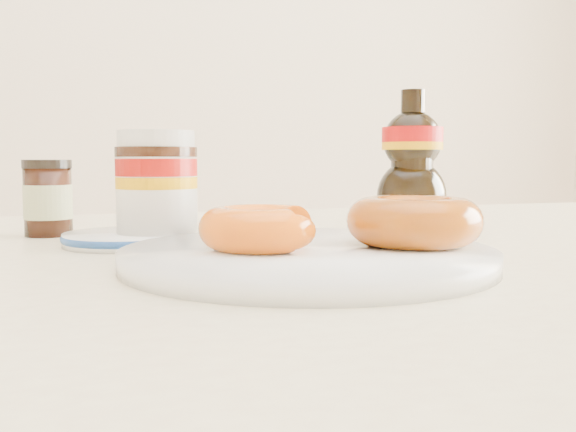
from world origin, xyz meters
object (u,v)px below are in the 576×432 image
object	(u,v)px
dining_table	(343,330)
donut_bitten	(260,228)
nutella_jar	(157,184)
donut_whole	(414,221)
syrup_bottle	(412,161)
blue_rim_saucer	(127,238)
plate	(308,256)
dark_jar	(48,199)

from	to	relation	value
dining_table	donut_bitten	world-z (taller)	donut_bitten
donut_bitten	nutella_jar	world-z (taller)	nutella_jar
donut_bitten	donut_whole	size ratio (longest dim) A/B	0.86
nutella_jar	syrup_bottle	xyz separation A→B (m)	(0.30, 0.04, 0.02)
nutella_jar	blue_rim_saucer	distance (m)	0.06
plate	dark_jar	size ratio (longest dim) A/B	3.51
dining_table	dark_jar	xyz separation A→B (m)	(-0.28, 0.18, 0.12)
donut_whole	plate	bearing A→B (deg)	172.79
donut_whole	nutella_jar	world-z (taller)	nutella_jar
blue_rim_saucer	syrup_bottle	bearing A→B (deg)	5.87
syrup_bottle	dark_jar	bearing A→B (deg)	169.84
donut_bitten	syrup_bottle	xyz separation A→B (m)	(0.24, 0.20, 0.05)
donut_whole	syrup_bottle	size ratio (longest dim) A/B	0.66
donut_whole	syrup_bottle	world-z (taller)	syrup_bottle
donut_whole	blue_rim_saucer	size ratio (longest dim) A/B	0.87
nutella_jar	syrup_bottle	distance (m)	0.30
donut_whole	nutella_jar	size ratio (longest dim) A/B	0.98
plate	dark_jar	xyz separation A→B (m)	(-0.20, 0.28, 0.03)
dining_table	donut_bitten	xyz separation A→B (m)	(-0.11, -0.10, 0.11)
donut_bitten	dark_jar	bearing A→B (deg)	105.97
donut_whole	dark_jar	xyz separation A→B (m)	(-0.29, 0.29, 0.01)
dining_table	plate	distance (m)	0.15
plate	syrup_bottle	size ratio (longest dim) A/B	1.78
donut_bitten	blue_rim_saucer	world-z (taller)	donut_bitten
plate	donut_whole	world-z (taller)	donut_whole
dining_table	plate	xyz separation A→B (m)	(-0.07, -0.10, 0.09)
dining_table	plate	bearing A→B (deg)	-126.14
dark_jar	blue_rim_saucer	world-z (taller)	dark_jar
plate	donut_whole	distance (m)	0.09
syrup_bottle	blue_rim_saucer	size ratio (longest dim) A/B	1.31
donut_bitten	nutella_jar	distance (m)	0.17
dark_jar	blue_rim_saucer	bearing A→B (deg)	-54.18
plate	donut_bitten	xyz separation A→B (m)	(-0.04, 0.00, 0.02)
plate	donut_bitten	distance (m)	0.04
donut_whole	syrup_bottle	xyz separation A→B (m)	(0.11, 0.21, 0.05)
nutella_jar	dark_jar	bearing A→B (deg)	132.65
donut_bitten	dark_jar	size ratio (longest dim) A/B	1.13
donut_bitten	syrup_bottle	size ratio (longest dim) A/B	0.57
plate	blue_rim_saucer	distance (m)	0.21
blue_rim_saucer	dining_table	bearing A→B (deg)	-19.37
nutella_jar	syrup_bottle	size ratio (longest dim) A/B	0.68
syrup_bottle	dark_jar	distance (m)	0.41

